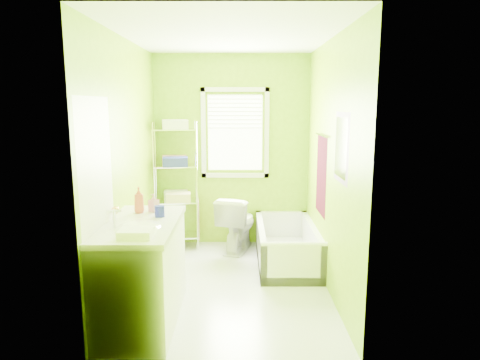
{
  "coord_description": "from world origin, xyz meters",
  "views": [
    {
      "loc": [
        0.13,
        -4.4,
        1.94
      ],
      "look_at": [
        0.12,
        0.25,
        1.11
      ],
      "focal_mm": 32.0,
      "sensor_mm": 36.0,
      "label": 1
    }
  ],
  "objects_px": {
    "vanity": "(142,270)",
    "wire_shelf_unit": "(177,170)",
    "bathtub": "(287,250)",
    "toilet": "(237,223)"
  },
  "relations": [
    {
      "from": "toilet",
      "to": "vanity",
      "type": "bearing_deg",
      "value": 83.42
    },
    {
      "from": "bathtub",
      "to": "wire_shelf_unit",
      "type": "xyz_separation_m",
      "value": [
        -1.42,
        0.61,
        0.91
      ]
    },
    {
      "from": "bathtub",
      "to": "wire_shelf_unit",
      "type": "bearing_deg",
      "value": 156.77
    },
    {
      "from": "bathtub",
      "to": "vanity",
      "type": "relative_size",
      "value": 1.23
    },
    {
      "from": "vanity",
      "to": "wire_shelf_unit",
      "type": "distance_m",
      "value": 2.15
    },
    {
      "from": "vanity",
      "to": "wire_shelf_unit",
      "type": "relative_size",
      "value": 0.71
    },
    {
      "from": "toilet",
      "to": "wire_shelf_unit",
      "type": "bearing_deg",
      "value": 6.38
    },
    {
      "from": "bathtub",
      "to": "wire_shelf_unit",
      "type": "relative_size",
      "value": 0.88
    },
    {
      "from": "bathtub",
      "to": "toilet",
      "type": "xyz_separation_m",
      "value": [
        -0.61,
        0.46,
        0.22
      ]
    },
    {
      "from": "toilet",
      "to": "vanity",
      "type": "distance_m",
      "value": 2.1
    }
  ]
}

